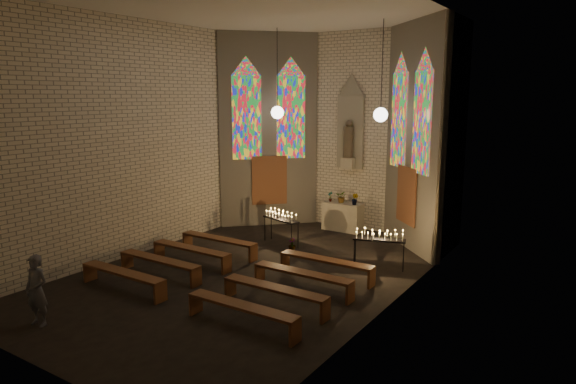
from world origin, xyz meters
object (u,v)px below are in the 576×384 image
object	(u,v)px
aisle_flower_pot	(292,244)
visitor	(37,290)
votive_stand_right	(379,237)
votive_stand_left	(281,217)
altar	(343,217)

from	to	relation	value
aisle_flower_pot	visitor	size ratio (longest dim) A/B	0.27
votive_stand_right	votive_stand_left	bearing A→B (deg)	153.88
altar	votive_stand_left	xyz separation A→B (m)	(-0.86, -2.68, 0.42)
votive_stand_left	altar	bearing A→B (deg)	88.71
altar	visitor	bearing A→B (deg)	-99.88
altar	votive_stand_left	bearing A→B (deg)	-107.80
votive_stand_left	visitor	bearing A→B (deg)	-80.53
votive_stand_left	votive_stand_right	bearing A→B (deg)	9.39
aisle_flower_pot	votive_stand_right	world-z (taller)	votive_stand_right
votive_stand_right	visitor	xyz separation A→B (m)	(-4.56, -7.30, -0.14)
altar	visitor	xyz separation A→B (m)	(-1.82, -10.44, 0.26)
votive_stand_right	visitor	bearing A→B (deg)	-141.02
votive_stand_left	visitor	size ratio (longest dim) A/B	0.98
visitor	votive_stand_left	bearing A→B (deg)	73.10
aisle_flower_pot	votive_stand_right	distance (m)	3.00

